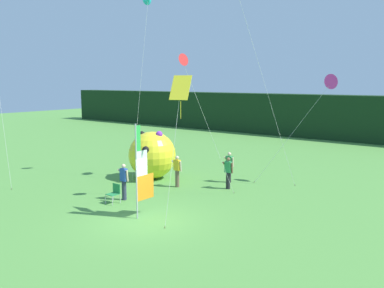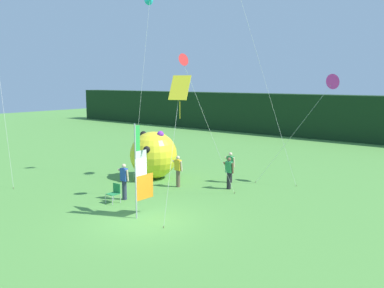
{
  "view_description": "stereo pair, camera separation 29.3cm",
  "coord_description": "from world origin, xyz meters",
  "px_view_note": "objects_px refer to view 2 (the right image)",
  "views": [
    {
      "loc": [
        11.49,
        -11.64,
        5.64
      ],
      "look_at": [
        -0.08,
        3.27,
        2.77
      ],
      "focal_mm": 38.72,
      "sensor_mm": 36.0,
      "label": 1
    },
    {
      "loc": [
        11.72,
        -11.46,
        5.64
      ],
      "look_at": [
        -0.08,
        3.27,
        2.77
      ],
      "focal_mm": 38.72,
      "sensor_mm": 36.0,
      "label": 2
    }
  ],
  "objects_px": {
    "kite_red_delta_3": "(183,62)",
    "person_far_right": "(178,170)",
    "banner_flag": "(141,172)",
    "person_near_banner": "(124,180)",
    "inflatable_balloon": "(154,155)",
    "kite_yellow_diamond_1": "(179,91)",
    "kite_magenta_delta_4": "(334,82)",
    "kite_cyan_delta_5": "(150,1)",
    "person_far_left": "(229,172)",
    "person_mid_field": "(230,166)",
    "folding_chair": "(115,192)"
  },
  "relations": [
    {
      "from": "kite_yellow_diamond_1",
      "to": "kite_cyan_delta_5",
      "type": "relative_size",
      "value": 0.55
    },
    {
      "from": "person_far_left",
      "to": "inflatable_balloon",
      "type": "xyz_separation_m",
      "value": [
        -4.82,
        -0.68,
        0.48
      ]
    },
    {
      "from": "person_mid_field",
      "to": "kite_yellow_diamond_1",
      "type": "xyz_separation_m",
      "value": [
        1.7,
        -6.37,
        4.32
      ]
    },
    {
      "from": "person_far_left",
      "to": "kite_cyan_delta_5",
      "type": "relative_size",
      "value": 0.16
    },
    {
      "from": "person_mid_field",
      "to": "folding_chair",
      "type": "distance_m",
      "value": 6.98
    },
    {
      "from": "person_far_left",
      "to": "person_far_right",
      "type": "distance_m",
      "value": 2.73
    },
    {
      "from": "person_far_right",
      "to": "kite_red_delta_3",
      "type": "height_order",
      "value": "kite_red_delta_3"
    },
    {
      "from": "person_near_banner",
      "to": "kite_red_delta_3",
      "type": "bearing_deg",
      "value": 35.01
    },
    {
      "from": "person_mid_field",
      "to": "kite_cyan_delta_5",
      "type": "xyz_separation_m",
      "value": [
        -4.74,
        -1.4,
        9.27
      ]
    },
    {
      "from": "inflatable_balloon",
      "to": "kite_cyan_delta_5",
      "type": "distance_m",
      "value": 8.84
    },
    {
      "from": "person_near_banner",
      "to": "person_far_left",
      "type": "xyz_separation_m",
      "value": [
        2.82,
        4.79,
        -0.04
      ]
    },
    {
      "from": "kite_yellow_diamond_1",
      "to": "kite_magenta_delta_4",
      "type": "relative_size",
      "value": 0.97
    },
    {
      "from": "person_far_right",
      "to": "inflatable_balloon",
      "type": "distance_m",
      "value": 2.58
    },
    {
      "from": "person_mid_field",
      "to": "kite_cyan_delta_5",
      "type": "distance_m",
      "value": 10.5
    },
    {
      "from": "person_near_banner",
      "to": "folding_chair",
      "type": "bearing_deg",
      "value": -89.73
    },
    {
      "from": "banner_flag",
      "to": "person_mid_field",
      "type": "relative_size",
      "value": 2.3
    },
    {
      "from": "kite_red_delta_3",
      "to": "kite_magenta_delta_4",
      "type": "relative_size",
      "value": 1.14
    },
    {
      "from": "person_near_banner",
      "to": "person_far_right",
      "type": "xyz_separation_m",
      "value": [
        0.44,
        3.45,
        -0.03
      ]
    },
    {
      "from": "person_near_banner",
      "to": "person_far_left",
      "type": "height_order",
      "value": "person_near_banner"
    },
    {
      "from": "folding_chair",
      "to": "kite_red_delta_3",
      "type": "distance_m",
      "value": 6.82
    },
    {
      "from": "folding_chair",
      "to": "kite_cyan_delta_5",
      "type": "height_order",
      "value": "kite_cyan_delta_5"
    },
    {
      "from": "banner_flag",
      "to": "folding_chair",
      "type": "relative_size",
      "value": 4.44
    },
    {
      "from": "person_near_banner",
      "to": "folding_chair",
      "type": "xyz_separation_m",
      "value": [
        0.0,
        -0.62,
        -0.43
      ]
    },
    {
      "from": "person_mid_field",
      "to": "kite_red_delta_3",
      "type": "height_order",
      "value": "kite_red_delta_3"
    },
    {
      "from": "person_far_right",
      "to": "kite_yellow_diamond_1",
      "type": "height_order",
      "value": "kite_yellow_diamond_1"
    },
    {
      "from": "kite_cyan_delta_5",
      "to": "person_far_left",
      "type": "bearing_deg",
      "value": 1.71
    },
    {
      "from": "person_far_left",
      "to": "person_far_right",
      "type": "height_order",
      "value": "person_far_right"
    },
    {
      "from": "kite_yellow_diamond_1",
      "to": "kite_magenta_delta_4",
      "type": "xyz_separation_m",
      "value": [
        2.84,
        9.29,
        0.39
      ]
    },
    {
      "from": "person_far_right",
      "to": "inflatable_balloon",
      "type": "height_order",
      "value": "inflatable_balloon"
    },
    {
      "from": "banner_flag",
      "to": "kite_cyan_delta_5",
      "type": "xyz_separation_m",
      "value": [
        -5.1,
        5.89,
        8.3
      ]
    },
    {
      "from": "inflatable_balloon",
      "to": "folding_chair",
      "type": "relative_size",
      "value": 3.18
    },
    {
      "from": "kite_red_delta_3",
      "to": "person_far_right",
      "type": "bearing_deg",
      "value": 135.78
    },
    {
      "from": "person_mid_field",
      "to": "person_far_left",
      "type": "xyz_separation_m",
      "value": [
        0.73,
        -1.23,
        -0.02
      ]
    },
    {
      "from": "kite_red_delta_3",
      "to": "kite_magenta_delta_4",
      "type": "bearing_deg",
      "value": 59.47
    },
    {
      "from": "person_near_banner",
      "to": "kite_yellow_diamond_1",
      "type": "bearing_deg",
      "value": -5.21
    },
    {
      "from": "kite_cyan_delta_5",
      "to": "person_far_right",
      "type": "bearing_deg",
      "value": -20.86
    },
    {
      "from": "folding_chair",
      "to": "kite_cyan_delta_5",
      "type": "xyz_separation_m",
      "value": [
        -2.65,
        5.25,
        9.68
      ]
    },
    {
      "from": "person_near_banner",
      "to": "kite_cyan_delta_5",
      "type": "relative_size",
      "value": 0.17
    },
    {
      "from": "person_mid_field",
      "to": "person_far_left",
      "type": "bearing_deg",
      "value": -59.51
    },
    {
      "from": "kite_magenta_delta_4",
      "to": "banner_flag",
      "type": "bearing_deg",
      "value": -112.27
    },
    {
      "from": "person_mid_field",
      "to": "folding_chair",
      "type": "height_order",
      "value": "person_mid_field"
    },
    {
      "from": "folding_chair",
      "to": "kite_yellow_diamond_1",
      "type": "height_order",
      "value": "kite_yellow_diamond_1"
    },
    {
      "from": "person_mid_field",
      "to": "kite_yellow_diamond_1",
      "type": "distance_m",
      "value": 7.88
    },
    {
      "from": "banner_flag",
      "to": "person_near_banner",
      "type": "bearing_deg",
      "value": 152.72
    },
    {
      "from": "person_far_left",
      "to": "kite_magenta_delta_4",
      "type": "distance_m",
      "value": 7.36
    },
    {
      "from": "person_mid_field",
      "to": "person_far_right",
      "type": "xyz_separation_m",
      "value": [
        -1.65,
        -2.57,
        -0.01
      ]
    },
    {
      "from": "inflatable_balloon",
      "to": "kite_magenta_delta_4",
      "type": "xyz_separation_m",
      "value": [
        8.64,
        4.84,
        4.24
      ]
    },
    {
      "from": "folding_chair",
      "to": "kite_yellow_diamond_1",
      "type": "relative_size",
      "value": 0.15
    },
    {
      "from": "person_mid_field",
      "to": "person_far_right",
      "type": "bearing_deg",
      "value": -122.69
    },
    {
      "from": "inflatable_balloon",
      "to": "kite_cyan_delta_5",
      "type": "height_order",
      "value": "kite_cyan_delta_5"
    }
  ]
}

